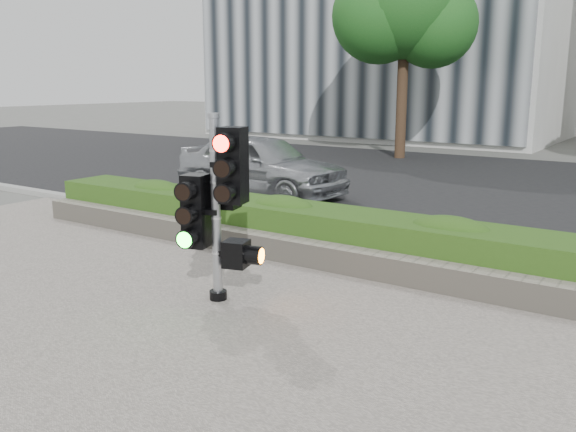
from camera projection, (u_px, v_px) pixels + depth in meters
The scene contains 9 objects.
ground at pixel (244, 311), 6.99m from camera, with size 120.00×120.00×0.00m, color #51514C.
sidewalk at pixel (54, 403), 4.97m from camera, with size 16.00×11.00×0.03m, color #9E9389.
road at pixel (493, 188), 15.08m from camera, with size 60.00×13.00×0.02m, color black.
curb at pixel (368, 247), 9.53m from camera, with size 60.00×0.25×0.12m, color gray.
stone_wall at pixel (328, 256), 8.49m from camera, with size 12.00×0.32×0.34m, color gray.
hedge at pixel (350, 235), 8.98m from camera, with size 12.00×1.00×0.68m, color #4C7F27.
tree_left at pixel (406, 6), 20.17m from camera, with size 4.61×4.03×7.34m.
traffic_signal at pixel (219, 199), 7.07m from camera, with size 0.80×0.67×2.21m.
car_silver at pixel (261, 164), 13.99m from camera, with size 1.70×4.22×1.44m, color #A3A5AA.
Camera 1 is at (4.12, -5.18, 2.57)m, focal length 38.00 mm.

